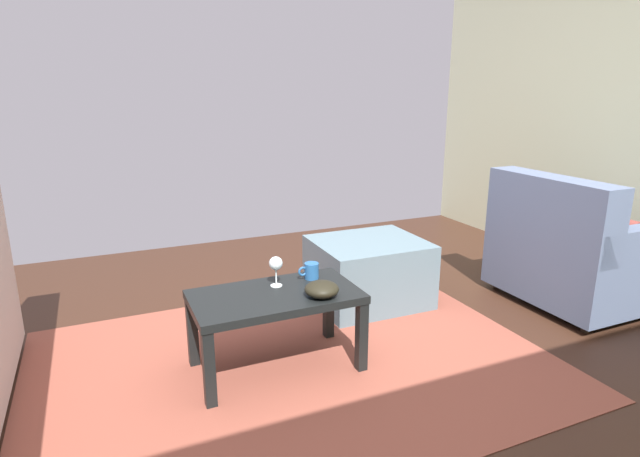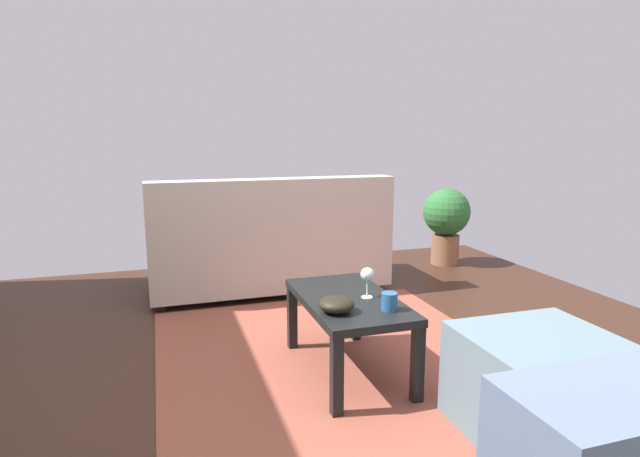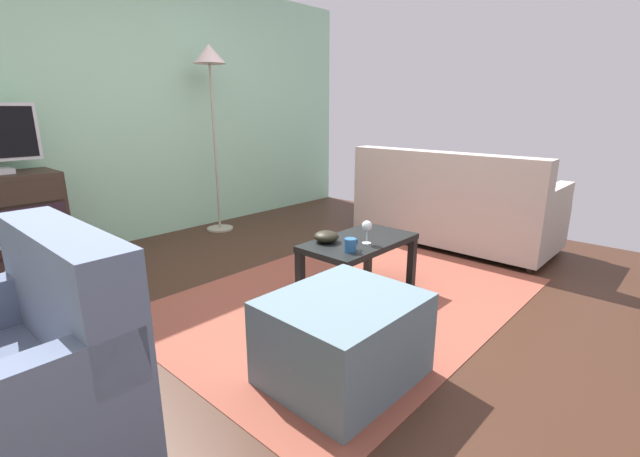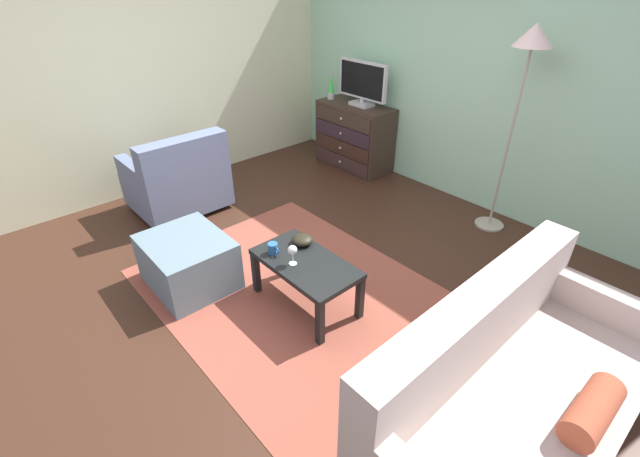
# 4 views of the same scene
# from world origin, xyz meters

# --- Properties ---
(ground_plane) EXTENTS (5.54, 5.10, 0.05)m
(ground_plane) POSITION_xyz_m (0.00, 0.00, -0.03)
(ground_plane) COLOR #3B2217
(area_rug) EXTENTS (2.60, 1.90, 0.01)m
(area_rug) POSITION_xyz_m (0.20, -0.20, 0.00)
(area_rug) COLOR brown
(area_rug) RESTS_ON ground_plane
(coffee_table) EXTENTS (0.82, 0.45, 0.41)m
(coffee_table) POSITION_xyz_m (0.29, -0.21, 0.35)
(coffee_table) COLOR black
(coffee_table) RESTS_ON ground_plane
(wine_glass) EXTENTS (0.07, 0.07, 0.16)m
(wine_glass) POSITION_xyz_m (0.25, -0.30, 0.52)
(wine_glass) COLOR silver
(wine_glass) RESTS_ON coffee_table
(mug) EXTENTS (0.11, 0.08, 0.08)m
(mug) POSITION_xyz_m (0.05, -0.32, 0.45)
(mug) COLOR #275B97
(mug) RESTS_ON coffee_table
(bowl_decorative) EXTENTS (0.17, 0.17, 0.08)m
(bowl_decorative) POSITION_xyz_m (0.10, -0.08, 0.45)
(bowl_decorative) COLOR black
(bowl_decorative) RESTS_ON coffee_table
(couch_large) EXTENTS (0.85, 1.82, 0.90)m
(couch_large) POSITION_xyz_m (1.86, -0.13, 0.35)
(couch_large) COLOR #332319
(couch_large) RESTS_ON ground_plane
(ottoman) EXTENTS (0.71, 0.61, 0.42)m
(ottoman) POSITION_xyz_m (-0.54, -0.76, 0.21)
(ottoman) COLOR slate
(ottoman) RESTS_ON ground_plane
(potted_plant) EXTENTS (0.44, 0.44, 0.72)m
(potted_plant) POSITION_xyz_m (2.12, -1.90, 0.43)
(potted_plant) COLOR brown
(potted_plant) RESTS_ON ground_plane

